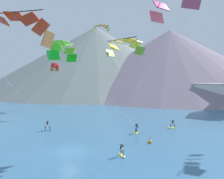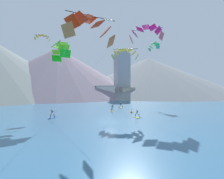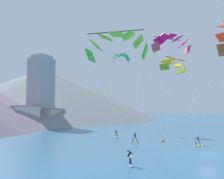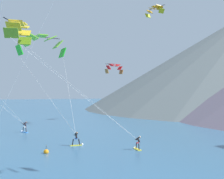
{
  "view_description": "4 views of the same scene",
  "coord_description": "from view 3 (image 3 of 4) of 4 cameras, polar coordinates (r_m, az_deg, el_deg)",
  "views": [
    {
      "loc": [
        17.5,
        -21.09,
        9.9
      ],
      "look_at": [
        -3.05,
        16.89,
        6.7
      ],
      "focal_mm": 35.0,
      "sensor_mm": 36.0,
      "label": 1
    },
    {
      "loc": [
        -8.51,
        -30.29,
        6.27
      ],
      "look_at": [
        3.78,
        11.34,
        5.56
      ],
      "focal_mm": 28.0,
      "sensor_mm": 36.0,
      "label": 2
    },
    {
      "loc": [
        -31.78,
        -3.96,
        6.21
      ],
      "look_at": [
        -1.95,
        13.34,
        9.04
      ],
      "focal_mm": 35.0,
      "sensor_mm": 36.0,
      "label": 3
    },
    {
      "loc": [
        41.66,
        5.57,
        6.74
      ],
      "look_at": [
        1.67,
        17.44,
        6.83
      ],
      "focal_mm": 50.0,
      "sensor_mm": 36.0,
      "label": 4
    }
  ],
  "objects": [
    {
      "name": "parafoil_kite_near_trail",
      "position": [
        27.75,
        1.23,
        11.94
      ],
      "size": [
        14.49,
        7.89,
        14.07
      ],
      "color": "#17C61B"
    },
    {
      "name": "kitesurfer_near_lead",
      "position": [
        24.46,
        4.78,
        -18.03
      ],
      "size": [
        1.68,
        1.28,
        1.79
      ],
      "color": "#337FDB",
      "rests_on": "ground"
    },
    {
      "name": "shore_building_quay_west",
      "position": [
        90.06,
        -9.41,
        -6.48
      ],
      "size": [
        8.87,
        5.11,
        6.62
      ],
      "color": "#A89E8E",
      "rests_on": "ground"
    },
    {
      "name": "race_marker_buoy",
      "position": [
        41.83,
        13.09,
        -12.9
      ],
      "size": [
        0.56,
        0.56,
        1.02
      ],
      "color": "orange",
      "rests_on": "ground"
    },
    {
      "name": "kitesurfer_mid_center",
      "position": [
        39.14,
        21.82,
        -12.82
      ],
      "size": [
        1.49,
        1.54,
        1.65
      ],
      "color": "yellow",
      "rests_on": "ground"
    },
    {
      "name": "kitesurfer_far_left",
      "position": [
        46.37,
        1.02,
        -11.84
      ],
      "size": [
        1.75,
        0.62,
        1.62
      ],
      "color": "yellow",
      "rests_on": "ground"
    },
    {
      "name": "kitesurfer_near_trail",
      "position": [
        39.81,
        5.73,
        -12.83
      ],
      "size": [
        0.74,
        1.78,
        1.79
      ],
      "color": "yellow",
      "rests_on": "ground"
    },
    {
      "name": "parafoil_kite_distant_high_outer",
      "position": [
        64.15,
        2.33,
        8.44
      ],
      "size": [
        2.27,
        5.25,
        2.48
      ],
      "color": "teal"
    },
    {
      "name": "parafoil_kite_mid_center",
      "position": [
        46.03,
        15.19,
        11.81
      ],
      "size": [
        8.26,
        8.41,
        19.35
      ],
      "color": "#BA4053"
    },
    {
      "name": "parafoil_kite_far_left",
      "position": [
        38.69,
        15.42,
        6.37
      ],
      "size": [
        6.69,
        14.35,
        13.19
      ],
      "color": "#6F9E1F"
    },
    {
      "name": "ground_plane",
      "position": [
        32.62,
        23.44,
        -15.29
      ],
      "size": [
        400.0,
        400.0,
        0.0
      ],
      "primitive_type": "plane",
      "color": "#336084"
    },
    {
      "name": "shore_building_harbour_front",
      "position": [
        79.94,
        -15.75,
        -6.87
      ],
      "size": [
        6.78,
        6.9,
        5.85
      ],
      "color": "beige",
      "rests_on": "ground"
    },
    {
      "name": "shore_building_old_town",
      "position": [
        72.1,
        -22.24,
        -6.59
      ],
      "size": [
        9.83,
        4.53,
        6.77
      ],
      "color": "silver",
      "rests_on": "ground"
    },
    {
      "name": "highrise_tower",
      "position": [
        82.3,
        -18.09,
        -0.23
      ],
      "size": [
        7.0,
        7.0,
        25.0
      ],
      "color": "#999EA8",
      "rests_on": "ground"
    },
    {
      "name": "mountain_peak_central_summit",
      "position": [
        131.69,
        -17.19,
        -0.95
      ],
      "size": [
        128.28,
        128.28,
        28.67
      ],
      "color": "slate",
      "rests_on": "ground"
    }
  ]
}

